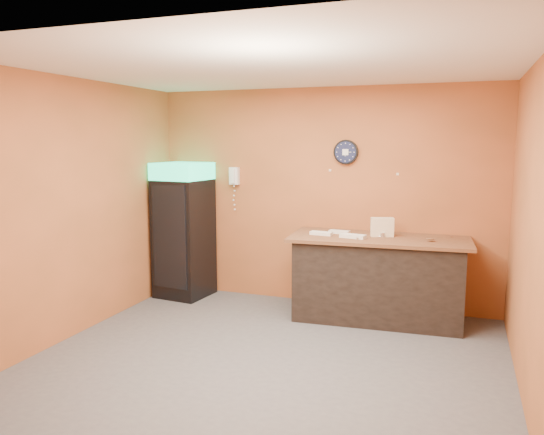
% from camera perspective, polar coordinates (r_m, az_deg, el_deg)
% --- Properties ---
extents(floor, '(4.50, 4.50, 0.00)m').
position_cam_1_polar(floor, '(5.40, -0.28, -14.95)').
color(floor, '#47474C').
rests_on(floor, ground).
extents(back_wall, '(4.50, 0.02, 2.80)m').
position_cam_1_polar(back_wall, '(6.91, 5.42, 2.20)').
color(back_wall, '#BA6134').
rests_on(back_wall, floor).
extents(left_wall, '(0.02, 4.00, 2.80)m').
position_cam_1_polar(left_wall, '(6.15, -20.38, 0.96)').
color(left_wall, '#BA6134').
rests_on(left_wall, floor).
extents(right_wall, '(0.02, 4.00, 2.80)m').
position_cam_1_polar(right_wall, '(4.74, 26.17, -1.40)').
color(right_wall, '#BA6134').
rests_on(right_wall, floor).
extents(ceiling, '(4.50, 4.00, 0.02)m').
position_cam_1_polar(ceiling, '(5.00, -0.30, 16.00)').
color(ceiling, white).
rests_on(ceiling, back_wall).
extents(beverage_cooler, '(0.71, 0.71, 1.83)m').
position_cam_1_polar(beverage_cooler, '(7.31, -9.59, -1.54)').
color(beverage_cooler, black).
rests_on(beverage_cooler, floor).
extents(prep_counter, '(1.97, 0.96, 0.96)m').
position_cam_1_polar(prep_counter, '(6.51, 11.34, -6.56)').
color(prep_counter, black).
rests_on(prep_counter, floor).
extents(wall_clock, '(0.31, 0.06, 0.31)m').
position_cam_1_polar(wall_clock, '(6.77, 7.95, 6.98)').
color(wall_clock, black).
rests_on(wall_clock, back_wall).
extents(wall_phone, '(0.13, 0.11, 0.23)m').
position_cam_1_polar(wall_phone, '(7.24, -4.10, 4.48)').
color(wall_phone, white).
rests_on(wall_phone, back_wall).
extents(butcher_paper, '(2.14, 1.07, 0.04)m').
position_cam_1_polar(butcher_paper, '(6.40, 11.47, -2.23)').
color(butcher_paper, brown).
rests_on(butcher_paper, prep_counter).
extents(sub_roll_stack, '(0.28, 0.17, 0.23)m').
position_cam_1_polar(sub_roll_stack, '(6.40, 11.77, -1.02)').
color(sub_roll_stack, beige).
rests_on(sub_roll_stack, butcher_paper).
extents(wrapped_sandwich_left, '(0.27, 0.13, 0.04)m').
position_cam_1_polar(wrapped_sandwich_left, '(6.42, 5.32, -1.70)').
color(wrapped_sandwich_left, silver).
rests_on(wrapped_sandwich_left, butcher_paper).
extents(wrapped_sandwich_mid, '(0.32, 0.18, 0.04)m').
position_cam_1_polar(wrapped_sandwich_mid, '(6.26, 8.69, -2.00)').
color(wrapped_sandwich_mid, silver).
rests_on(wrapped_sandwich_mid, butcher_paper).
extents(wrapped_sandwich_right, '(0.26, 0.13, 0.04)m').
position_cam_1_polar(wrapped_sandwich_right, '(6.55, 7.25, -1.55)').
color(wrapped_sandwich_right, silver).
rests_on(wrapped_sandwich_right, butcher_paper).
extents(kitchen_tool, '(0.05, 0.05, 0.05)m').
position_cam_1_polar(kitchen_tool, '(6.37, 11.81, -1.86)').
color(kitchen_tool, silver).
rests_on(kitchen_tool, butcher_paper).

